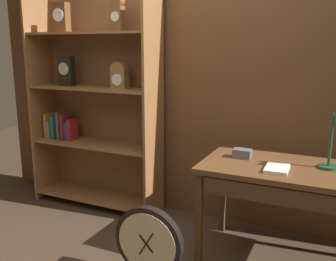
% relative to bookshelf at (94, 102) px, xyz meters
% --- Properties ---
extents(back_wood_panel, '(4.80, 0.05, 2.60)m').
position_rel_bookshelf_xyz_m(back_wood_panel, '(1.11, 0.21, 0.21)').
color(back_wood_panel, brown).
rests_on(back_wood_panel, ground).
extents(bookshelf, '(1.37, 0.39, 2.20)m').
position_rel_bookshelf_xyz_m(bookshelf, '(0.00, 0.00, 0.00)').
color(bookshelf, brown).
rests_on(bookshelf, ground).
extents(workbench, '(1.28, 0.70, 0.78)m').
position_rel_bookshelf_xyz_m(workbench, '(1.98, -0.37, -0.40)').
color(workbench, brown).
rests_on(workbench, ground).
extents(toolbox_small, '(0.14, 0.10, 0.07)m').
position_rel_bookshelf_xyz_m(toolbox_small, '(1.61, -0.27, -0.28)').
color(toolbox_small, '#595960').
rests_on(toolbox_small, workbench).
extents(open_repair_manual, '(0.17, 0.23, 0.02)m').
position_rel_bookshelf_xyz_m(open_repair_manual, '(1.91, -0.47, -0.30)').
color(open_repair_manual, silver).
rests_on(open_repair_manual, workbench).
extents(round_clock_large, '(0.52, 0.11, 0.56)m').
position_rel_bookshelf_xyz_m(round_clock_large, '(1.15, -0.99, -0.80)').
color(round_clock_large, black).
rests_on(round_clock_large, ground).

